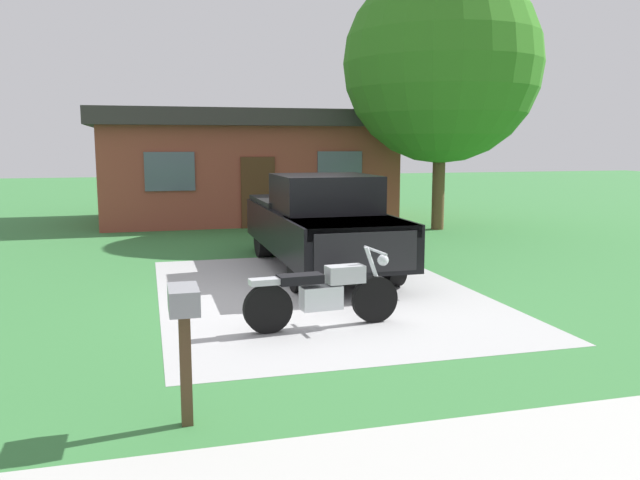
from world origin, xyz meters
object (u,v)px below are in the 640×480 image
object	(u,v)px
motorcycle	(324,294)
mailbox	(184,319)
neighbor_house	(245,165)
shade_tree	(442,64)
pickup_truck	(319,222)

from	to	relation	value
motorcycle	mailbox	size ratio (longest dim) A/B	1.76
neighbor_house	shade_tree	bearing A→B (deg)	-39.74
motorcycle	shade_tree	world-z (taller)	shade_tree
motorcycle	mailbox	bearing A→B (deg)	-127.09
mailbox	shade_tree	distance (m)	14.49
pickup_truck	motorcycle	bearing A→B (deg)	-103.95
mailbox	motorcycle	bearing A→B (deg)	52.91
pickup_truck	neighbor_house	world-z (taller)	neighbor_house
pickup_truck	neighbor_house	bearing A→B (deg)	90.68
mailbox	shade_tree	size ratio (longest dim) A/B	0.17
mailbox	neighbor_house	distance (m)	16.01
shade_tree	neighbor_house	size ratio (longest dim) A/B	0.78
shade_tree	neighbor_house	xyz separation A→B (m)	(-5.01, 4.17, -2.91)
pickup_truck	shade_tree	world-z (taller)	shade_tree
mailbox	neighbor_house	world-z (taller)	neighbor_house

